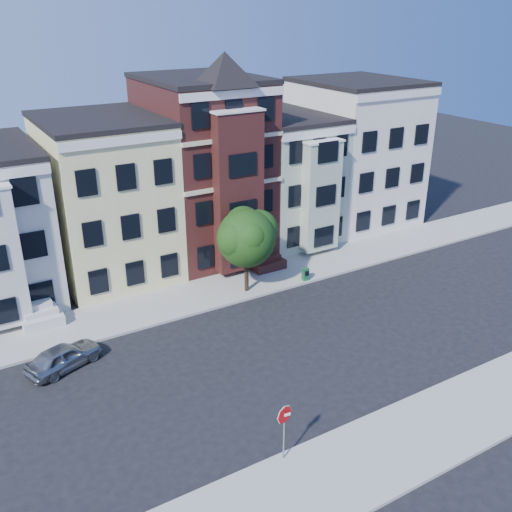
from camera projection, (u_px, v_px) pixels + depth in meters
ground at (326, 340)px, 30.60m from camera, size 120.00×120.00×0.00m
far_sidewalk at (251, 282)px, 36.87m from camera, size 60.00×4.00×0.15m
near_sidewalk at (440, 424)px, 24.27m from camera, size 60.00×4.00×0.15m
house_yellow at (106, 200)px, 36.74m from camera, size 7.00×9.00×10.00m
house_brown at (204, 170)px, 39.61m from camera, size 7.00×9.00×12.00m
house_green at (281, 178)px, 43.26m from camera, size 6.00×9.00×9.00m
house_cream at (354, 154)px, 46.13m from camera, size 8.00×9.00×11.00m
street_tree at (246, 242)px, 34.30m from camera, size 7.07×7.07×6.54m
parked_car at (64, 356)px, 27.98m from camera, size 4.08×2.72×1.29m
newspaper_box at (305, 274)px, 36.77m from camera, size 0.43×0.39×0.85m
stop_sign at (284, 429)px, 21.79m from camera, size 0.79×0.22×2.85m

